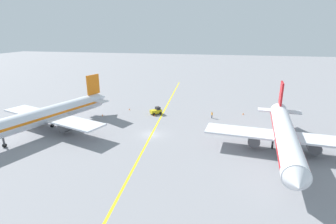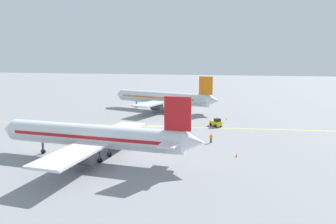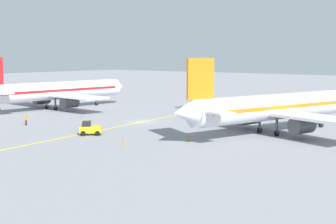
{
  "view_description": "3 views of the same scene",
  "coord_description": "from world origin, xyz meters",
  "px_view_note": "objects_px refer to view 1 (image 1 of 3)",
  "views": [
    {
      "loc": [
        -14.51,
        50.06,
        21.26
      ],
      "look_at": [
        -2.99,
        -2.98,
        4.38
      ],
      "focal_mm": 28.0,
      "sensor_mm": 36.0,
      "label": 1
    },
    {
      "loc": [
        -72.83,
        -17.75,
        16.5
      ],
      "look_at": [
        0.47,
        -3.16,
        3.42
      ],
      "focal_mm": 35.0,
      "sensor_mm": 36.0,
      "label": 2
    },
    {
      "loc": [
        49.72,
        -58.31,
        10.96
      ],
      "look_at": [
        5.58,
        -0.28,
        2.08
      ],
      "focal_mm": 50.0,
      "sensor_mm": 36.0,
      "label": 3
    }
  ],
  "objects_px": {
    "traffic_cone_by_wingtip": "(129,109)",
    "traffic_cone_far_edge": "(102,115)",
    "airplane_adjacent_stand": "(49,115)",
    "baggage_tug_white": "(156,111)",
    "airplane_at_gate": "(284,134)",
    "ground_crew_worker": "(212,115)",
    "traffic_cone_mid_apron": "(154,115)",
    "traffic_cone_near_nose": "(243,114)"
  },
  "relations": [
    {
      "from": "baggage_tug_white",
      "to": "traffic_cone_by_wingtip",
      "type": "relative_size",
      "value": 5.94
    },
    {
      "from": "baggage_tug_white",
      "to": "traffic_cone_near_nose",
      "type": "bearing_deg",
      "value": -168.71
    },
    {
      "from": "airplane_at_gate",
      "to": "baggage_tug_white",
      "type": "bearing_deg",
      "value": -31.96
    },
    {
      "from": "traffic_cone_by_wingtip",
      "to": "traffic_cone_far_edge",
      "type": "relative_size",
      "value": 1.0
    },
    {
      "from": "traffic_cone_mid_apron",
      "to": "baggage_tug_white",
      "type": "bearing_deg",
      "value": -91.91
    },
    {
      "from": "ground_crew_worker",
      "to": "traffic_cone_near_nose",
      "type": "height_order",
      "value": "ground_crew_worker"
    },
    {
      "from": "airplane_adjacent_stand",
      "to": "traffic_cone_mid_apron",
      "type": "height_order",
      "value": "airplane_adjacent_stand"
    },
    {
      "from": "airplane_adjacent_stand",
      "to": "baggage_tug_white",
      "type": "relative_size",
      "value": 10.61
    },
    {
      "from": "airplane_at_gate",
      "to": "ground_crew_worker",
      "type": "xyz_separation_m",
      "value": [
        13.57,
        -17.43,
        -2.8
      ]
    },
    {
      "from": "airplane_adjacent_stand",
      "to": "traffic_cone_mid_apron",
      "type": "relative_size",
      "value": 62.97
    },
    {
      "from": "traffic_cone_mid_apron",
      "to": "traffic_cone_by_wingtip",
      "type": "height_order",
      "value": "same"
    },
    {
      "from": "airplane_adjacent_stand",
      "to": "traffic_cone_near_nose",
      "type": "distance_m",
      "value": 47.59
    },
    {
      "from": "traffic_cone_far_edge",
      "to": "traffic_cone_near_nose",
      "type": "bearing_deg",
      "value": -165.84
    },
    {
      "from": "baggage_tug_white",
      "to": "traffic_cone_near_nose",
      "type": "height_order",
      "value": "baggage_tug_white"
    },
    {
      "from": "traffic_cone_mid_apron",
      "to": "traffic_cone_far_edge",
      "type": "height_order",
      "value": "same"
    },
    {
      "from": "airplane_adjacent_stand",
      "to": "baggage_tug_white",
      "type": "distance_m",
      "value": 26.08
    },
    {
      "from": "airplane_at_gate",
      "to": "traffic_cone_mid_apron",
      "type": "distance_m",
      "value": 32.56
    },
    {
      "from": "airplane_at_gate",
      "to": "traffic_cone_by_wingtip",
      "type": "relative_size",
      "value": 64.63
    },
    {
      "from": "traffic_cone_near_nose",
      "to": "airplane_at_gate",
      "type": "bearing_deg",
      "value": 104.21
    },
    {
      "from": "traffic_cone_far_edge",
      "to": "ground_crew_worker",
      "type": "bearing_deg",
      "value": -171.11
    },
    {
      "from": "traffic_cone_mid_apron",
      "to": "airplane_adjacent_stand",
      "type": "bearing_deg",
      "value": 36.86
    },
    {
      "from": "airplane_adjacent_stand",
      "to": "baggage_tug_white",
      "type": "xyz_separation_m",
      "value": [
        -19.85,
        -16.68,
        -2.81
      ]
    },
    {
      "from": "airplane_at_gate",
      "to": "traffic_cone_far_edge",
      "type": "relative_size",
      "value": 64.63
    },
    {
      "from": "airplane_adjacent_stand",
      "to": "baggage_tug_white",
      "type": "height_order",
      "value": "airplane_adjacent_stand"
    },
    {
      "from": "traffic_cone_mid_apron",
      "to": "traffic_cone_by_wingtip",
      "type": "distance_m",
      "value": 9.21
    },
    {
      "from": "baggage_tug_white",
      "to": "traffic_cone_far_edge",
      "type": "xyz_separation_m",
      "value": [
        13.3,
        4.55,
        -0.63
      ]
    },
    {
      "from": "airplane_adjacent_stand",
      "to": "traffic_cone_by_wingtip",
      "type": "xyz_separation_m",
      "value": [
        -11.5,
        -18.85,
        -3.43
      ]
    },
    {
      "from": "airplane_adjacent_stand",
      "to": "traffic_cone_by_wingtip",
      "type": "relative_size",
      "value": 62.97
    },
    {
      "from": "airplane_adjacent_stand",
      "to": "traffic_cone_mid_apron",
      "type": "bearing_deg",
      "value": -143.14
    },
    {
      "from": "baggage_tug_white",
      "to": "traffic_cone_by_wingtip",
      "type": "height_order",
      "value": "baggage_tug_white"
    },
    {
      "from": "airplane_adjacent_stand",
      "to": "ground_crew_worker",
      "type": "height_order",
      "value": "airplane_adjacent_stand"
    },
    {
      "from": "baggage_tug_white",
      "to": "traffic_cone_mid_apron",
      "type": "bearing_deg",
      "value": 88.09
    },
    {
      "from": "airplane_adjacent_stand",
      "to": "traffic_cone_mid_apron",
      "type": "xyz_separation_m",
      "value": [
        -19.79,
        -14.84,
        -3.43
      ]
    },
    {
      "from": "baggage_tug_white",
      "to": "airplane_adjacent_stand",
      "type": "bearing_deg",
      "value": 40.04
    },
    {
      "from": "traffic_cone_by_wingtip",
      "to": "airplane_adjacent_stand",
      "type": "bearing_deg",
      "value": 58.62
    },
    {
      "from": "traffic_cone_mid_apron",
      "to": "traffic_cone_far_edge",
      "type": "bearing_deg",
      "value": 11.54
    },
    {
      "from": "airplane_at_gate",
      "to": "traffic_cone_mid_apron",
      "type": "bearing_deg",
      "value": -29.13
    },
    {
      "from": "airplane_at_gate",
      "to": "ground_crew_worker",
      "type": "height_order",
      "value": "airplane_at_gate"
    },
    {
      "from": "traffic_cone_far_edge",
      "to": "airplane_at_gate",
      "type": "bearing_deg",
      "value": 162.54
    },
    {
      "from": "baggage_tug_white",
      "to": "ground_crew_worker",
      "type": "xyz_separation_m",
      "value": [
        -14.65,
        0.17,
        0.01
      ]
    },
    {
      "from": "airplane_adjacent_stand",
      "to": "traffic_cone_mid_apron",
      "type": "distance_m",
      "value": 24.97
    },
    {
      "from": "traffic_cone_by_wingtip",
      "to": "traffic_cone_far_edge",
      "type": "distance_m",
      "value": 8.34
    }
  ]
}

